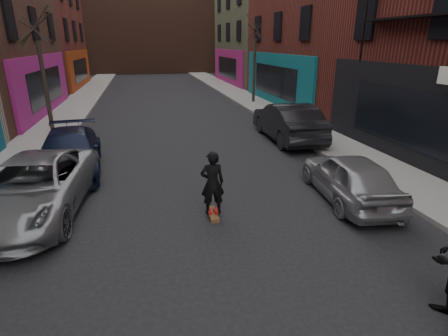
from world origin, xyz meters
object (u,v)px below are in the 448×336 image
parked_right_end (287,122)px  skateboarder (212,183)px  tree_right_far (255,53)px  skateboard (213,214)px  tree_left_far (41,61)px  parked_left_far (34,187)px  parked_right_far (349,177)px  parked_left_end (69,152)px

parked_right_end → skateboarder: (-4.78, -6.59, 0.08)m
tree_right_far → parked_right_end: (-1.60, -10.08, -2.69)m
skateboard → parked_right_end: bearing=55.5°
tree_left_far → parked_left_far: (1.60, -9.45, -2.65)m
tree_left_far → parked_right_far: (9.96, -10.51, -2.71)m
parked_left_far → skateboarder: bearing=-9.8°
tree_right_far → parked_left_end: bearing=-130.3°
tree_right_far → parked_left_end: tree_right_far is taller
tree_left_far → parked_right_far: bearing=-46.5°
tree_left_far → parked_left_end: size_ratio=1.35×
parked_left_end → skateboard: (4.09, -4.33, -0.65)m
parked_left_end → skateboard: size_ratio=6.03×
parked_right_end → parked_left_far: bearing=31.9°
parked_left_end → parked_right_end: 9.15m
parked_left_far → parked_right_far: bearing=-1.5°
parked_left_far → parked_right_end: parked_right_end is taller
tree_left_far → parked_left_far: 9.94m
skateboarder → tree_left_far: bearing=-59.1°
parked_left_far → parked_right_end: (9.20, 5.36, 0.12)m
tree_left_far → skateboard: tree_left_far is taller
parked_right_end → tree_right_far: bearing=-97.3°
parked_right_end → skateboard: size_ratio=6.41×
parked_left_end → parked_right_far: bearing=-32.1°
parked_left_far → parked_right_end: bearing=35.9°
skateboard → skateboarder: skateboarder is taller
parked_left_end → skateboard: 5.99m
tree_left_far → parked_right_far: tree_left_far is taller
parked_right_end → skateboarder: bearing=55.8°
tree_right_far → parked_left_far: 19.05m
parked_left_far → tree_left_far: bearing=105.3°
skateboard → skateboarder: (-0.00, 0.00, 0.87)m
tree_right_far → parked_right_far: (-2.44, -16.51, -2.86)m
parked_left_far → skateboarder: 4.60m
tree_right_far → parked_left_far: tree_right_far is taller
tree_left_far → parked_left_far: size_ratio=1.24×
parked_right_end → skateboard: bearing=55.8°
tree_left_far → skateboarder: bearing=-60.6°
parked_right_far → parked_right_end: parked_right_end is taller
parked_right_end → skateboard: parked_right_end is taller
parked_right_far → parked_right_end: size_ratio=0.77×
tree_right_far → parked_left_end: 16.43m
tree_left_far → skateboard: (6.02, -10.67, -3.33)m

